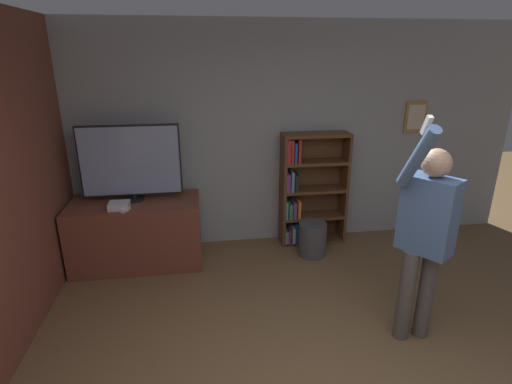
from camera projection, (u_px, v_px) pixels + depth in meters
wall_back at (264, 137)px, 4.86m from camera, size 6.56×0.09×2.70m
wall_side_brick at (0, 189)px, 3.04m from camera, size 0.06×4.76×2.70m
tv_ledge at (137, 232)px, 4.58m from camera, size 1.44×0.70×0.75m
television at (131, 162)px, 4.37m from camera, size 1.09×0.22×0.85m
game_console at (119, 206)px, 4.25m from camera, size 0.21×0.18×0.07m
remote_loose at (125, 210)px, 4.20m from camera, size 0.09×0.14×0.02m
bookshelf at (307, 191)px, 4.99m from camera, size 0.82×0.28×1.42m
person at (426, 231)px, 3.15m from camera, size 0.55×0.54×1.95m
waste_bin at (312, 239)px, 4.80m from camera, size 0.33×0.33×0.41m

